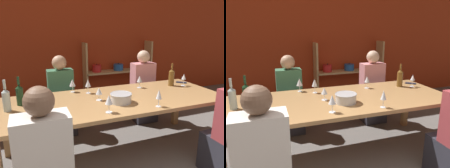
{
  "view_description": "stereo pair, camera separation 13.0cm",
  "coord_description": "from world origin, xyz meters",
  "views": [
    {
      "loc": [
        -0.88,
        -0.49,
        1.56
      ],
      "look_at": [
        0.06,
        1.86,
        0.88
      ],
      "focal_mm": 35.0,
      "sensor_mm": 36.0,
      "label": 1
    },
    {
      "loc": [
        -0.75,
        -0.54,
        1.56
      ],
      "look_at": [
        0.06,
        1.86,
        0.88
      ],
      "focal_mm": 35.0,
      "sensor_mm": 36.0,
      "label": 2
    }
  ],
  "objects": [
    {
      "name": "shelf_unit",
      "position": [
        0.91,
        3.63,
        0.46
      ],
      "size": [
        1.45,
        0.3,
        1.24
      ],
      "color": "tan",
      "rests_on": "ground_plane"
    },
    {
      "name": "wine_glass_red_a",
      "position": [
        -0.74,
        1.64,
        0.85
      ],
      "size": [
        0.07,
        0.07,
        0.16
      ],
      "color": "white",
      "rests_on": "dining_table"
    },
    {
      "name": "mixing_bowl",
      "position": [
        0.06,
        1.6,
        0.79
      ],
      "size": [
        0.24,
        0.24,
        0.11
      ],
      "color": "#B7BABC",
      "rests_on": "dining_table"
    },
    {
      "name": "wine_bottle_dark",
      "position": [
        -1.09,
        1.79,
        0.85
      ],
      "size": [
        0.07,
        0.07,
        0.32
      ],
      "color": "#B2C6C1",
      "rests_on": "dining_table"
    },
    {
      "name": "wine_glass_empty_b",
      "position": [
        -0.14,
        1.76,
        0.84
      ],
      "size": [
        0.07,
        0.07,
        0.15
      ],
      "color": "white",
      "rests_on": "dining_table"
    },
    {
      "name": "wine_bottle_green",
      "position": [
        1.01,
        1.99,
        0.86
      ],
      "size": [
        0.08,
        0.08,
        0.32
      ],
      "color": "brown",
      "rests_on": "dining_table"
    },
    {
      "name": "wine_glass_empty_a",
      "position": [
        0.54,
        2.06,
        0.85
      ],
      "size": [
        0.07,
        0.07,
        0.17
      ],
      "color": "white",
      "rests_on": "dining_table"
    },
    {
      "name": "dining_table",
      "position": [
        0.06,
        1.76,
        0.66
      ],
      "size": [
        2.64,
        1.05,
        0.73
      ],
      "color": "#AD7F4C",
      "rests_on": "ground_plane"
    },
    {
      "name": "wine_glass_white_d",
      "position": [
        -0.16,
        1.38,
        0.86
      ],
      "size": [
        0.08,
        0.08,
        0.18
      ],
      "color": "white",
      "rests_on": "dining_table"
    },
    {
      "name": "wine_glass_white_a",
      "position": [
        -0.18,
        2.07,
        0.86
      ],
      "size": [
        0.07,
        0.07,
        0.18
      ],
      "color": "white",
      "rests_on": "dining_table"
    },
    {
      "name": "wine_glass_red_b",
      "position": [
        0.38,
        1.34,
        0.86
      ],
      "size": [
        0.06,
        0.06,
        0.19
      ],
      "color": "white",
      "rests_on": "dining_table"
    },
    {
      "name": "wine_bottle_amber",
      "position": [
        -0.97,
        1.93,
        0.85
      ],
      "size": [
        0.08,
        0.08,
        0.31
      ],
      "color": "#19381E",
      "rests_on": "dining_table"
    },
    {
      "name": "person_far_a",
      "position": [
        -0.45,
        2.61,
        0.43
      ],
      "size": [
        0.36,
        0.45,
        1.16
      ],
      "rotation": [
        0.0,
        0.0,
        3.14
      ],
      "color": "#2D2D38",
      "rests_on": "ground_plane"
    },
    {
      "name": "wine_glass_white_b",
      "position": [
        -0.83,
        1.94,
        0.85
      ],
      "size": [
        0.07,
        0.07,
        0.18
      ],
      "color": "white",
      "rests_on": "dining_table"
    },
    {
      "name": "person_far_b",
      "position": [
        0.9,
        2.59,
        0.44
      ],
      "size": [
        0.37,
        0.47,
        1.18
      ],
      "rotation": [
        0.0,
        0.0,
        3.14
      ],
      "color": "#2D2D38",
      "rests_on": "ground_plane"
    },
    {
      "name": "cell_phone",
      "position": [
        1.26,
        2.07,
        0.74
      ],
      "size": [
        0.16,
        0.15,
        0.01
      ],
      "color": "#1E2338",
      "rests_on": "dining_table"
    },
    {
      "name": "wall_back_red",
      "position": [
        0.0,
        3.83,
        1.35
      ],
      "size": [
        8.8,
        0.06,
        2.7
      ],
      "color": "#B23819",
      "rests_on": "ground_plane"
    },
    {
      "name": "wine_glass_white_e",
      "position": [
        -0.35,
        2.19,
        0.85
      ],
      "size": [
        0.08,
        0.08,
        0.17
      ],
      "color": "white",
      "rests_on": "dining_table"
    },
    {
      "name": "wine_glass_white_c",
      "position": [
        1.17,
        1.92,
        0.85
      ],
      "size": [
        0.06,
        0.06,
        0.17
      ],
      "color": "white",
      "rests_on": "dining_table"
    }
  ]
}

